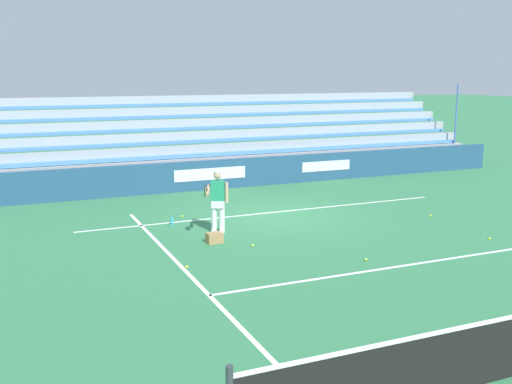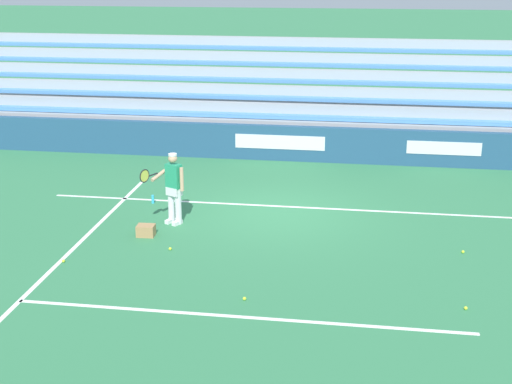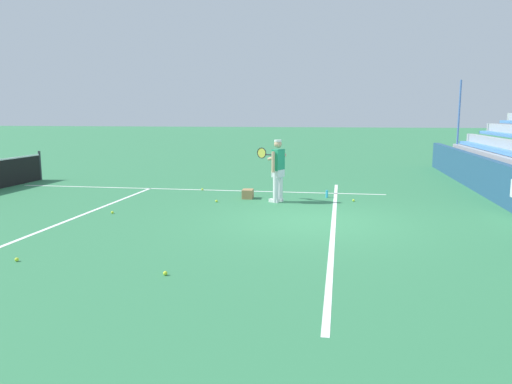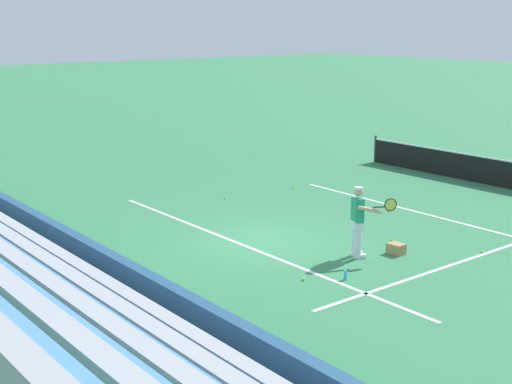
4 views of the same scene
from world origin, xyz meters
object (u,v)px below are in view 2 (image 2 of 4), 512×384
Objects in this scene: tennis_ball_near_player at (466,308)px; tennis_ball_midcourt at (170,249)px; tennis_player at (173,187)px; tennis_ball_far_left at (63,261)px; tennis_ball_by_box at (244,299)px; tennis_ball_stray_back at (180,194)px; water_bottle at (153,199)px; tennis_ball_on_baseline at (463,252)px; ball_box_cardboard at (146,231)px.

tennis_ball_midcourt is at bearing -17.54° from tennis_ball_near_player.
tennis_ball_midcourt and tennis_ball_near_player have the same top height.
tennis_player reaches higher than tennis_ball_midcourt.
tennis_ball_far_left is 4.17m from tennis_ball_by_box.
tennis_ball_by_box is at bearing 164.12° from tennis_ball_far_left.
tennis_ball_near_player and tennis_ball_by_box have the same top height.
tennis_ball_far_left is (2.02, 0.98, 0.00)m from tennis_ball_midcourt.
tennis_ball_near_player is 1.00× the size of tennis_ball_far_left.
tennis_ball_by_box is (-2.73, 5.85, 0.00)m from tennis_ball_stray_back.
tennis_ball_by_box is at bearing 133.20° from tennis_ball_midcourt.
tennis_ball_midcourt is 0.30× the size of water_bottle.
tennis_ball_on_baseline is at bearing -168.05° from tennis_ball_far_left.
tennis_player reaches higher than tennis_ball_stray_back.
water_bottle is (0.53, 0.75, 0.08)m from tennis_ball_stray_back.
water_bottle is (0.50, -2.25, -0.02)m from ball_box_cardboard.
ball_box_cardboard reaches higher than water_bottle.
tennis_player is 4.51m from tennis_ball_by_box.
tennis_ball_stray_back and tennis_ball_near_player have the same top height.
tennis_ball_stray_back and tennis_ball_on_baseline have the same top height.
tennis_ball_on_baseline is (-6.26, -0.78, 0.00)m from tennis_ball_midcourt.
tennis_ball_near_player and tennis_ball_on_baseline have the same top height.
tennis_ball_far_left is at bearing -15.88° from tennis_ball_by_box.
tennis_ball_far_left is 8.47m from tennis_ball_on_baseline.
tennis_ball_near_player is (-6.33, 3.54, -0.86)m from tennis_player.
ball_box_cardboard reaches higher than tennis_ball_far_left.
tennis_ball_far_left is (1.28, 4.71, 0.00)m from tennis_ball_stray_back.
water_bottle reaches higher than tennis_ball_on_baseline.
ball_box_cardboard reaches higher than tennis_ball_midcourt.
tennis_ball_stray_back is (0.74, -3.74, 0.00)m from tennis_ball_midcourt.
tennis_ball_by_box is (-4.01, 1.14, 0.00)m from tennis_ball_far_left.
tennis_ball_midcourt is at bearing -46.80° from tennis_ball_by_box.
ball_box_cardboard is 2.30m from water_bottle.
tennis_ball_stray_back is at bearing -65.01° from tennis_ball_by_box.
ball_box_cardboard is at bearing 102.62° from water_bottle.
ball_box_cardboard is at bearing -21.27° from tennis_ball_near_player.
tennis_ball_near_player is at bearing 158.73° from ball_box_cardboard.
tennis_ball_by_box is at bearing 121.80° from tennis_player.
tennis_ball_near_player is 1.00× the size of tennis_ball_by_box.
ball_box_cardboard is at bearing -126.32° from tennis_ball_far_left.
tennis_ball_near_player is at bearing 140.08° from tennis_ball_stray_back.
ball_box_cardboard reaches higher than tennis_ball_near_player.
ball_box_cardboard is 6.06× the size of tennis_ball_stray_back.
tennis_ball_far_left is at bearing 53.68° from ball_box_cardboard.
ball_box_cardboard is 6.06× the size of tennis_ball_on_baseline.
ball_box_cardboard reaches higher than tennis_ball_by_box.
tennis_player is at bearing -7.47° from tennis_ball_on_baseline.
water_bottle is (-0.76, -3.96, 0.08)m from tennis_ball_far_left.
tennis_ball_stray_back is 1.00× the size of tennis_ball_by_box.
tennis_ball_on_baseline is at bearing 157.08° from tennis_ball_stray_back.
tennis_player reaches higher than ball_box_cardboard.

